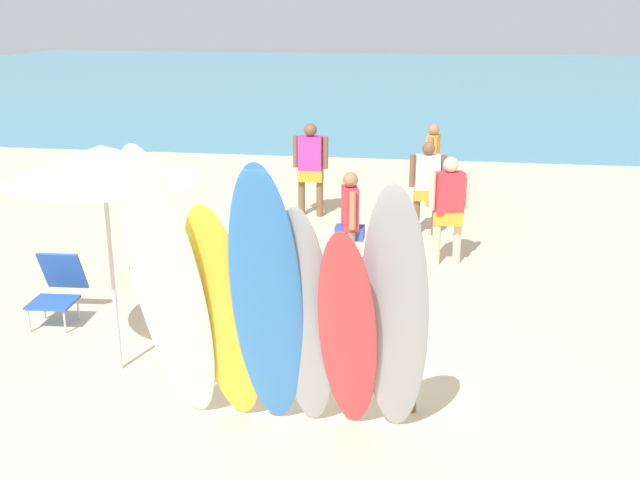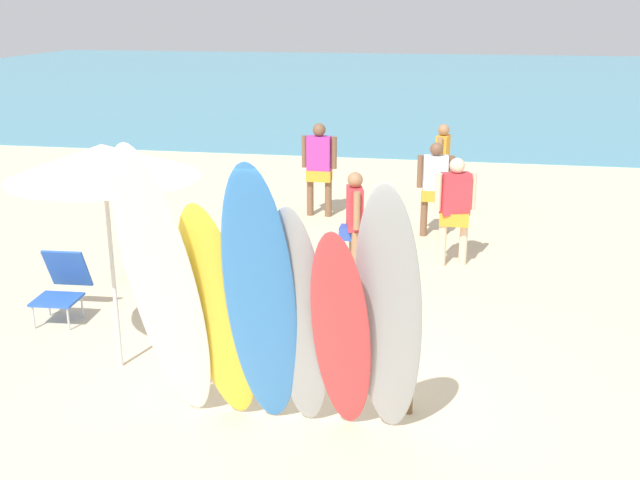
{
  "view_description": "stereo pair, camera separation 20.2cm",
  "coord_description": "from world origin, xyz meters",
  "px_view_note": "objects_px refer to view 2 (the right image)",
  "views": [
    {
      "loc": [
        1.1,
        -6.08,
        3.58
      ],
      "look_at": [
        0.0,
        1.1,
        1.26
      ],
      "focal_mm": 41.57,
      "sensor_mm": 36.0,
      "label": 1
    },
    {
      "loc": [
        1.3,
        -6.04,
        3.58
      ],
      "look_at": [
        0.0,
        1.1,
        1.26
      ],
      "focal_mm": 41.57,
      "sensor_mm": 36.0,
      "label": 2
    }
  ],
  "objects_px": {
    "surfboard_yellow_1": "(219,318)",
    "beach_umbrella": "(103,161)",
    "surfboard_blue_2": "(261,306)",
    "surfboard_red_4": "(342,338)",
    "surfboard_grey_5": "(388,319)",
    "surfboard_rack": "(299,358)",
    "beachgoer_near_rack": "(442,159)",
    "beachgoer_by_water": "(435,183)",
    "beachgoer_midbeach": "(319,163)",
    "beachgoer_photographing": "(355,219)",
    "beach_chair_red": "(155,246)",
    "beach_chair_blue": "(63,283)",
    "surfboard_grey_3": "(299,324)",
    "surfboard_white_0": "(166,295)",
    "beachgoer_strolling": "(455,204)"
  },
  "relations": [
    {
      "from": "surfboard_yellow_1",
      "to": "beach_umbrella",
      "type": "bearing_deg",
      "value": 148.52
    },
    {
      "from": "surfboard_blue_2",
      "to": "surfboard_red_4",
      "type": "relative_size",
      "value": 1.21
    },
    {
      "from": "beach_umbrella",
      "to": "surfboard_grey_5",
      "type": "bearing_deg",
      "value": -20.57
    },
    {
      "from": "surfboard_rack",
      "to": "beachgoer_near_rack",
      "type": "xyz_separation_m",
      "value": [
        1.11,
        7.51,
        0.41
      ]
    },
    {
      "from": "surfboard_yellow_1",
      "to": "beachgoer_by_water",
      "type": "bearing_deg",
      "value": 80.29
    },
    {
      "from": "surfboard_rack",
      "to": "surfboard_red_4",
      "type": "xyz_separation_m",
      "value": [
        0.5,
        -0.71,
        0.58
      ]
    },
    {
      "from": "beachgoer_midbeach",
      "to": "beachgoer_near_rack",
      "type": "height_order",
      "value": "beachgoer_midbeach"
    },
    {
      "from": "beachgoer_near_rack",
      "to": "surfboard_blue_2",
      "type": "bearing_deg",
      "value": -177.79
    },
    {
      "from": "surfboard_blue_2",
      "to": "beach_umbrella",
      "type": "xyz_separation_m",
      "value": [
        -1.83,
        1.15,
        0.87
      ]
    },
    {
      "from": "beachgoer_midbeach",
      "to": "surfboard_rack",
      "type": "bearing_deg",
      "value": -78.7
    },
    {
      "from": "beachgoer_by_water",
      "to": "beachgoer_midbeach",
      "type": "distance_m",
      "value": 2.2
    },
    {
      "from": "beach_umbrella",
      "to": "surfboard_yellow_1",
      "type": "bearing_deg",
      "value": -36.03
    },
    {
      "from": "surfboard_blue_2",
      "to": "beach_umbrella",
      "type": "distance_m",
      "value": 2.33
    },
    {
      "from": "surfboard_blue_2",
      "to": "beachgoer_by_water",
      "type": "distance_m",
      "value": 6.43
    },
    {
      "from": "surfboard_grey_5",
      "to": "beachgoer_by_water",
      "type": "distance_m",
      "value": 6.23
    },
    {
      "from": "beachgoer_photographing",
      "to": "beachgoer_near_rack",
      "type": "distance_m",
      "value": 4.3
    },
    {
      "from": "beachgoer_near_rack",
      "to": "beach_chair_red",
      "type": "height_order",
      "value": "beachgoer_near_rack"
    },
    {
      "from": "beachgoer_photographing",
      "to": "surfboard_grey_5",
      "type": "bearing_deg",
      "value": -2.54
    },
    {
      "from": "beach_chair_blue",
      "to": "beach_umbrella",
      "type": "xyz_separation_m",
      "value": [
        1.2,
        -1.07,
        1.73
      ]
    },
    {
      "from": "surfboard_rack",
      "to": "surfboard_grey_3",
      "type": "height_order",
      "value": "surfboard_grey_3"
    },
    {
      "from": "surfboard_white_0",
      "to": "surfboard_grey_3",
      "type": "distance_m",
      "value": 1.1
    },
    {
      "from": "surfboard_blue_2",
      "to": "surfboard_red_4",
      "type": "height_order",
      "value": "surfboard_blue_2"
    },
    {
      "from": "surfboard_yellow_1",
      "to": "beachgoer_near_rack",
      "type": "distance_m",
      "value": 8.33
    },
    {
      "from": "surfboard_blue_2",
      "to": "beach_umbrella",
      "type": "relative_size",
      "value": 1.17
    },
    {
      "from": "surfboard_rack",
      "to": "surfboard_red_4",
      "type": "height_order",
      "value": "surfboard_red_4"
    },
    {
      "from": "surfboard_grey_5",
      "to": "beach_chair_red",
      "type": "relative_size",
      "value": 2.99
    },
    {
      "from": "beachgoer_by_water",
      "to": "surfboard_grey_3",
      "type": "bearing_deg",
      "value": -104.1
    },
    {
      "from": "surfboard_red_4",
      "to": "beachgoer_photographing",
      "type": "height_order",
      "value": "surfboard_red_4"
    },
    {
      "from": "beachgoer_near_rack",
      "to": "beachgoer_midbeach",
      "type": "bearing_deg",
      "value": 128.89
    },
    {
      "from": "beachgoer_by_water",
      "to": "beach_umbrella",
      "type": "xyz_separation_m",
      "value": [
        -3.01,
        -5.15,
        1.28
      ]
    },
    {
      "from": "beachgoer_by_water",
      "to": "surfboard_red_4",
      "type": "bearing_deg",
      "value": -100.76
    },
    {
      "from": "beachgoer_midbeach",
      "to": "surfboard_grey_3",
      "type": "bearing_deg",
      "value": -78.33
    },
    {
      "from": "surfboard_blue_2",
      "to": "surfboard_grey_3",
      "type": "xyz_separation_m",
      "value": [
        0.28,
        0.11,
        -0.18
      ]
    },
    {
      "from": "surfboard_white_0",
      "to": "beachgoer_strolling",
      "type": "relative_size",
      "value": 1.84
    },
    {
      "from": "beachgoer_midbeach",
      "to": "beachgoer_photographing",
      "type": "height_order",
      "value": "beachgoer_midbeach"
    },
    {
      "from": "beachgoer_midbeach",
      "to": "beachgoer_by_water",
      "type": "bearing_deg",
      "value": -20.16
    },
    {
      "from": "beachgoer_near_rack",
      "to": "beach_chair_red",
      "type": "bearing_deg",
      "value": 150.99
    },
    {
      "from": "beachgoer_strolling",
      "to": "surfboard_blue_2",
      "type": "bearing_deg",
      "value": -125.89
    },
    {
      "from": "surfboard_blue_2",
      "to": "surfboard_grey_5",
      "type": "xyz_separation_m",
      "value": [
        1.01,
        0.08,
        -0.07
      ]
    },
    {
      "from": "beachgoer_near_rack",
      "to": "beach_chair_red",
      "type": "relative_size",
      "value": 1.78
    },
    {
      "from": "surfboard_rack",
      "to": "surfboard_grey_5",
      "type": "xyz_separation_m",
      "value": [
        0.87,
        -0.67,
        0.76
      ]
    },
    {
      "from": "surfboard_red_4",
      "to": "beach_chair_red",
      "type": "bearing_deg",
      "value": 131.88
    },
    {
      "from": "surfboard_grey_3",
      "to": "beachgoer_strolling",
      "type": "xyz_separation_m",
      "value": [
        1.22,
        4.81,
        -0.2
      ]
    },
    {
      "from": "surfboard_rack",
      "to": "beach_umbrella",
      "type": "distance_m",
      "value": 2.63
    },
    {
      "from": "beachgoer_strolling",
      "to": "beachgoer_photographing",
      "type": "height_order",
      "value": "beachgoer_strolling"
    },
    {
      "from": "surfboard_white_0",
      "to": "beachgoer_by_water",
      "type": "height_order",
      "value": "surfboard_white_0"
    },
    {
      "from": "surfboard_yellow_1",
      "to": "surfboard_grey_5",
      "type": "relative_size",
      "value": 0.9
    },
    {
      "from": "beachgoer_strolling",
      "to": "beach_chair_blue",
      "type": "bearing_deg",
      "value": -168.1
    },
    {
      "from": "surfboard_rack",
      "to": "beachgoer_by_water",
      "type": "relative_size",
      "value": 1.43
    },
    {
      "from": "surfboard_grey_3",
      "to": "beachgoer_near_rack",
      "type": "xyz_separation_m",
      "value": [
        0.97,
        8.15,
        -0.23
      ]
    }
  ]
}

